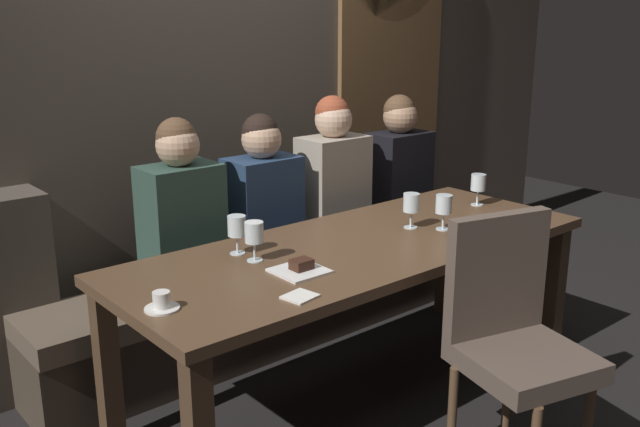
{
  "coord_description": "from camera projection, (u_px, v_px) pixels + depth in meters",
  "views": [
    {
      "loc": [
        -2.01,
        -2.12,
        1.71
      ],
      "look_at": [
        -0.05,
        0.2,
        0.84
      ],
      "focal_mm": 39.67,
      "sensor_mm": 36.0,
      "label": 1
    }
  ],
  "objects": [
    {
      "name": "diner_bearded",
      "position": [
        262.0,
        195.0,
        3.57
      ],
      "size": [
        0.36,
        0.24,
        0.78
      ],
      "color": "navy",
      "rests_on": "banquette_bench"
    },
    {
      "name": "wine_glass_near_left",
      "position": [
        478.0,
        183.0,
        3.65
      ],
      "size": [
        0.08,
        0.08,
        0.16
      ],
      "color": "silver",
      "rests_on": "dining_table"
    },
    {
      "name": "ground",
      "position": [
        357.0,
        395.0,
        3.28
      ],
      "size": [
        9.0,
        9.0,
        0.0
      ],
      "primitive_type": "plane",
      "color": "black"
    },
    {
      "name": "wine_glass_far_right",
      "position": [
        411.0,
        204.0,
        3.26
      ],
      "size": [
        0.08,
        0.08,
        0.16
      ],
      "color": "silver",
      "rests_on": "dining_table"
    },
    {
      "name": "back_wall_tiled",
      "position": [
        204.0,
        53.0,
        3.76
      ],
      "size": [
        6.0,
        0.12,
        3.0
      ],
      "primitive_type": "cube",
      "color": "brown",
      "rests_on": "ground"
    },
    {
      "name": "diner_redhead",
      "position": [
        181.0,
        208.0,
        3.28
      ],
      "size": [
        0.36,
        0.24,
        0.8
      ],
      "color": "#2D473D",
      "rests_on": "banquette_bench"
    },
    {
      "name": "dessert_plate",
      "position": [
        300.0,
        268.0,
        2.73
      ],
      "size": [
        0.19,
        0.19,
        0.05
      ],
      "color": "white",
      "rests_on": "dining_table"
    },
    {
      "name": "folded_napkin",
      "position": [
        300.0,
        297.0,
        2.49
      ],
      "size": [
        0.13,
        0.12,
        0.01
      ],
      "primitive_type": "cube",
      "rotation": [
        0.0,
        0.0,
        0.17
      ],
      "color": "silver",
      "rests_on": "dining_table"
    },
    {
      "name": "banquette_bench",
      "position": [
        267.0,
        303.0,
        3.73
      ],
      "size": [
        2.5,
        0.44,
        0.45
      ],
      "color": "#40352A",
      "rests_on": "ground"
    },
    {
      "name": "dining_table",
      "position": [
        359.0,
        262.0,
        3.1
      ],
      "size": [
        2.2,
        0.84,
        0.74
      ],
      "color": "#493422",
      "rests_on": "ground"
    },
    {
      "name": "wine_glass_far_left",
      "position": [
        444.0,
        205.0,
        3.24
      ],
      "size": [
        0.08,
        0.08,
        0.16
      ],
      "color": "silver",
      "rests_on": "dining_table"
    },
    {
      "name": "espresso_cup",
      "position": [
        162.0,
        302.0,
        2.38
      ],
      "size": [
        0.12,
        0.12,
        0.06
      ],
      "color": "white",
      "rests_on": "dining_table"
    },
    {
      "name": "chair_near_side",
      "position": [
        513.0,
        328.0,
        2.66
      ],
      "size": [
        0.54,
        0.54,
        0.98
      ],
      "color": "brown",
      "rests_on": "ground"
    },
    {
      "name": "diner_near_end",
      "position": [
        399.0,
        167.0,
        4.17
      ],
      "size": [
        0.36,
        0.24,
        0.8
      ],
      "color": "black",
      "rests_on": "banquette_bench"
    },
    {
      "name": "diner_far_end",
      "position": [
        333.0,
        177.0,
        3.83
      ],
      "size": [
        0.36,
        0.24,
        0.84
      ],
      "color": "#9E9384",
      "rests_on": "banquette_bench"
    },
    {
      "name": "wine_glass_near_right",
      "position": [
        254.0,
        233.0,
        2.82
      ],
      "size": [
        0.08,
        0.08,
        0.16
      ],
      "color": "silver",
      "rests_on": "dining_table"
    },
    {
      "name": "wine_glass_end_left",
      "position": [
        237.0,
        228.0,
        2.91
      ],
      "size": [
        0.08,
        0.08,
        0.16
      ],
      "color": "silver",
      "rests_on": "dining_table"
    },
    {
      "name": "arched_door",
      "position": [
        391.0,
        67.0,
        4.58
      ],
      "size": [
        0.9,
        0.05,
        2.55
      ],
      "color": "brown",
      "rests_on": "ground"
    }
  ]
}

